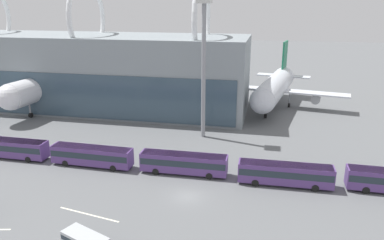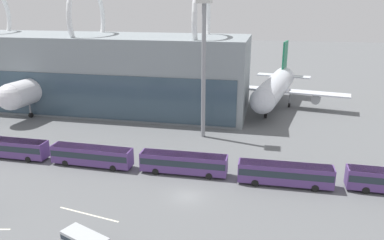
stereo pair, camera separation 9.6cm
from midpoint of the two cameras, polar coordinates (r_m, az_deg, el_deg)
The scene contains 10 objects.
ground_plane at distance 50.75m, azimuth -0.69°, elevation -11.56°, with size 440.00×440.00×0.00m, color slate.
airliner_at_gate_near at distance 98.39m, azimuth -19.48°, elevation 5.50°, with size 33.40×37.56×16.46m.
airliner_at_gate_far at distance 93.31m, azimuth 12.48°, elevation 4.93°, with size 34.64×33.99×14.84m.
shuttle_bus_1 at distance 68.77m, azimuth -26.05°, elevation -3.73°, with size 13.07×2.70×3.13m.
shuttle_bus_2 at distance 60.86m, azimuth -15.07°, elevation -5.14°, with size 13.10×2.88×3.13m.
shuttle_bus_3 at distance 56.20m, azimuth -1.32°, elevation -6.44°, with size 13.07×2.73×3.13m.
shuttle_bus_4 at distance 54.41m, azimuth 13.97°, elevation -7.83°, with size 13.07×2.73×3.13m.
floodlight_mast at distance 68.46m, azimuth 1.75°, elevation 9.27°, with size 2.52×2.52×25.11m.
lane_stripe_1 at distance 48.57m, azimuth -15.51°, elevation -13.69°, with size 8.62×0.25×0.01m, color silver.
lane_stripe_2 at distance 62.77m, azimuth -15.92°, elevation -6.34°, with size 6.05×0.25×0.01m, color silver.
Camera 1 is at (9.61, -43.33, 24.62)m, focal length 35.00 mm.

